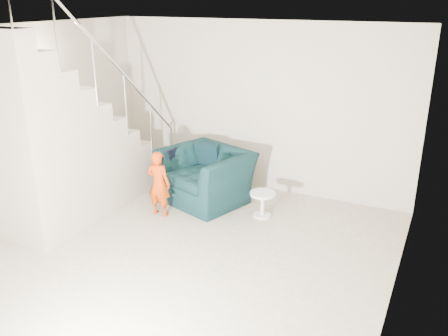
{
  "coord_description": "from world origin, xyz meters",
  "views": [
    {
      "loc": [
        2.79,
        -4.18,
        3.03
      ],
      "look_at": [
        0.15,
        1.2,
        0.85
      ],
      "focal_mm": 38.0,
      "sensor_mm": 36.0,
      "label": 1
    }
  ],
  "objects_px": {
    "side_table": "(263,200)",
    "staircase": "(67,153)",
    "armchair": "(206,176)",
    "toddler": "(159,184)"
  },
  "relations": [
    {
      "from": "toddler",
      "to": "side_table",
      "type": "height_order",
      "value": "toddler"
    },
    {
      "from": "armchair",
      "to": "side_table",
      "type": "height_order",
      "value": "armchair"
    },
    {
      "from": "side_table",
      "to": "staircase",
      "type": "relative_size",
      "value": 0.1
    },
    {
      "from": "side_table",
      "to": "staircase",
      "type": "height_order",
      "value": "staircase"
    },
    {
      "from": "toddler",
      "to": "staircase",
      "type": "height_order",
      "value": "staircase"
    },
    {
      "from": "toddler",
      "to": "side_table",
      "type": "relative_size",
      "value": 2.62
    },
    {
      "from": "armchair",
      "to": "toddler",
      "type": "height_order",
      "value": "toddler"
    },
    {
      "from": "side_table",
      "to": "toddler",
      "type": "bearing_deg",
      "value": -156.03
    },
    {
      "from": "armchair",
      "to": "toddler",
      "type": "bearing_deg",
      "value": -97.77
    },
    {
      "from": "side_table",
      "to": "staircase",
      "type": "bearing_deg",
      "value": -155.6
    }
  ]
}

